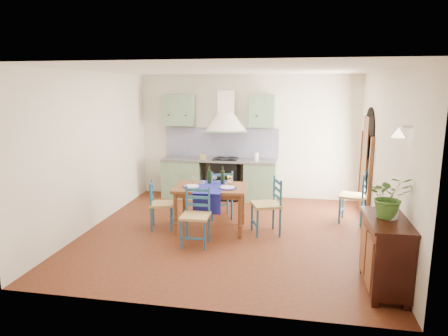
{
  "coord_description": "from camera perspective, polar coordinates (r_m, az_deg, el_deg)",
  "views": [
    {
      "loc": [
        1.12,
        -6.57,
        2.52
      ],
      "look_at": [
        -0.14,
        0.3,
        1.1
      ],
      "focal_mm": 32.0,
      "sensor_mm": 36.0,
      "label": 1
    }
  ],
  "objects": [
    {
      "name": "sideboard",
      "position": [
        5.46,
        22.03,
        -11.03
      ],
      "size": [
        0.5,
        1.05,
        0.94
      ],
      "color": "black",
      "rests_on": "ground"
    },
    {
      "name": "chair_near",
      "position": [
        6.48,
        -4.04,
        -6.85
      ],
      "size": [
        0.45,
        0.45,
        0.94
      ],
      "color": "navy",
      "rests_on": "ground"
    },
    {
      "name": "chair_right",
      "position": [
        6.99,
        6.3,
        -5.29
      ],
      "size": [
        0.59,
        0.59,
        0.99
      ],
      "color": "navy",
      "rests_on": "ground"
    },
    {
      "name": "chair_far",
      "position": [
        7.75,
        -0.51,
        -3.65
      ],
      "size": [
        0.59,
        0.59,
        0.96
      ],
      "color": "navy",
      "rests_on": "ground"
    },
    {
      "name": "right_wall",
      "position": [
        7.08,
        21.41,
        1.06
      ],
      "size": [
        0.26,
        5.0,
        2.8
      ],
      "color": "beige",
      "rests_on": "ground"
    },
    {
      "name": "left_wall",
      "position": [
        7.59,
        -18.29,
        2.4
      ],
      "size": [
        0.04,
        5.0,
        2.8
      ],
      "primitive_type": "cube",
      "color": "beige",
      "rests_on": "ground"
    },
    {
      "name": "back_wall",
      "position": [
        9.12,
        0.21,
        2.2
      ],
      "size": [
        5.0,
        0.96,
        2.8
      ],
      "color": "beige",
      "rests_on": "ground"
    },
    {
      "name": "ceiling",
      "position": [
        6.67,
        0.72,
        13.92
      ],
      "size": [
        5.0,
        5.0,
        0.01
      ],
      "primitive_type": "cube",
      "color": "white",
      "rests_on": "back_wall"
    },
    {
      "name": "potted_plant",
      "position": [
        5.31,
        22.56,
        -3.78
      ],
      "size": [
        0.52,
        0.46,
        0.54
      ],
      "primitive_type": "imported",
      "rotation": [
        0.0,
        0.0,
        0.07
      ],
      "color": "#3A6525",
      "rests_on": "sideboard"
    },
    {
      "name": "chair_left",
      "position": [
        7.3,
        -9.15,
        -5.16
      ],
      "size": [
        0.49,
        0.49,
        0.87
      ],
      "color": "navy",
      "rests_on": "ground"
    },
    {
      "name": "dining_table",
      "position": [
        7.07,
        -1.91,
        -3.38
      ],
      "size": [
        1.31,
        0.99,
        1.12
      ],
      "color": "brown",
      "rests_on": "ground"
    },
    {
      "name": "floor",
      "position": [
        7.13,
        0.66,
        -9.24
      ],
      "size": [
        5.0,
        5.0,
        0.0
      ],
      "primitive_type": "plane",
      "color": "#411D0E",
      "rests_on": "ground"
    },
    {
      "name": "chair_spare",
      "position": [
        7.9,
        18.15,
        -3.9
      ],
      "size": [
        0.56,
        0.56,
        0.97
      ],
      "color": "navy",
      "rests_on": "ground"
    }
  ]
}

